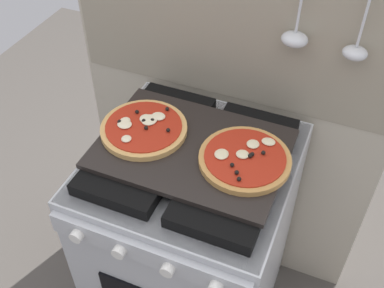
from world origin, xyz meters
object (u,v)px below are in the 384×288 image
Objects in this scene: stove at (192,241)px; baking_tray at (192,149)px; pizza_right at (245,158)px; pizza_left at (144,128)px.

baking_tray reaches higher than stove.
pizza_left is at bearing 179.15° from pizza_right.
pizza_right is at bearing 1.44° from stove.
pizza_left is 1.00× the size of pizza_right.
pizza_right reaches higher than baking_tray.
stove is at bearing -90.00° from baking_tray.
stove is 3.49× the size of pizza_left.
baking_tray is 0.16m from pizza_right.
stove is 0.50m from pizza_right.
pizza_right is (0.32, -0.00, -0.00)m from pizza_left.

